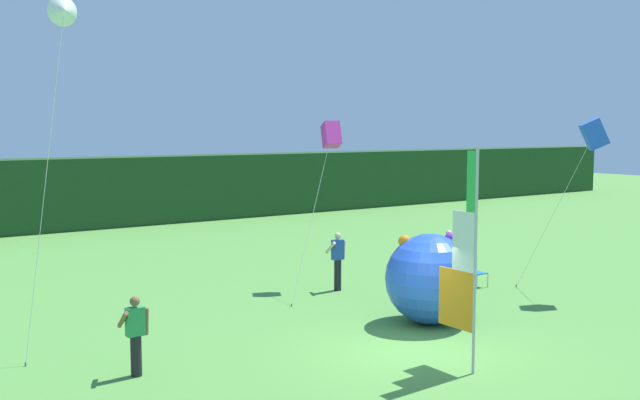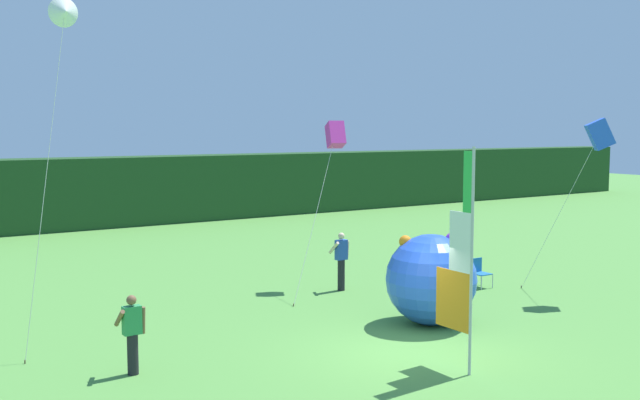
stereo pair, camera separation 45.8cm
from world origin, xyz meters
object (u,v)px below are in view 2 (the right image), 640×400
banner_flag (461,265)px  kite_white_delta_0 (64,14)px  person_mid_field (341,260)px  folding_chair (479,271)px  person_far_left (132,332)px  kite_blue_box_1 (600,135)px  inflatable_balloon (431,279)px  person_near_banner (453,255)px  kite_magenta_box_3 (335,135)px

banner_flag → kite_white_delta_0: bearing=133.1°
person_mid_field → folding_chair: size_ratio=1.99×
person_far_left → kite_blue_box_1: size_ratio=0.31×
inflatable_balloon → folding_chair: size_ratio=2.61×
person_near_banner → kite_magenta_box_3: (-3.32, 1.85, 3.82)m
banner_flag → person_far_left: 6.72m
kite_white_delta_0 → kite_magenta_box_3: kite_white_delta_0 is taller
person_near_banner → kite_white_delta_0: bearing=-179.9°
person_far_left → kite_white_delta_0: size_ratio=0.21×
banner_flag → kite_blue_box_1: bearing=18.3°
person_mid_field → kite_white_delta_0: 10.52m
person_near_banner → folding_chair: 1.06m
person_far_left → kite_blue_box_1: bearing=-3.5°
kite_white_delta_0 → kite_blue_box_1: (13.89, -3.78, -2.71)m
person_far_left → folding_chair: person_far_left is taller
folding_chair → kite_blue_box_1: bearing=-57.0°
kite_white_delta_0 → kite_blue_box_1: kite_white_delta_0 is taller
person_far_left → kite_white_delta_0: bearing=96.9°
person_near_banner → kite_blue_box_1: (2.00, -3.79, 3.85)m
folding_chair → kite_magenta_box_3: size_ratio=0.17×
person_mid_field → kite_magenta_box_3: (0.37, 0.86, 3.76)m
kite_white_delta_0 → banner_flag: bearing=-46.9°
kite_magenta_box_3 → person_near_banner: bearing=-29.2°
person_mid_field → inflatable_balloon: 4.41m
person_near_banner → person_mid_field: (-3.69, 0.99, 0.06)m
person_near_banner → kite_blue_box_1: 5.76m
banner_flag → folding_chair: banner_flag is taller
kite_white_delta_0 → person_mid_field: bearing=6.9°
banner_flag → kite_blue_box_1: kite_blue_box_1 is taller
person_mid_field → person_far_left: bearing=-153.3°
inflatable_balloon → person_near_banner: bearing=40.4°
person_near_banner → kite_magenta_box_3: kite_magenta_box_3 is taller
person_near_banner → person_far_left: bearing=-165.6°
banner_flag → person_mid_field: bearing=73.2°
folding_chair → kite_blue_box_1: (1.83, -2.81, 4.22)m
person_mid_field → person_far_left: (-7.85, -3.95, -0.09)m
person_far_left → folding_chair: (11.71, 1.99, -0.35)m
kite_white_delta_0 → person_near_banner: bearing=0.1°
person_far_left → kite_white_delta_0: kite_white_delta_0 is taller
person_far_left → inflatable_balloon: 7.55m
folding_chair → kite_blue_box_1: kite_blue_box_1 is taller
person_mid_field → person_far_left: person_mid_field is taller
person_near_banner → kite_white_delta_0: (-11.89, -0.01, 6.56)m
person_far_left → kite_magenta_box_3: bearing=30.4°
inflatable_balloon → kite_blue_box_1: 7.00m
kite_white_delta_0 → kite_blue_box_1: 14.65m
banner_flag → person_far_left: bearing=148.5°
person_mid_field → kite_blue_box_1: kite_blue_box_1 is taller
person_near_banner → person_mid_field: bearing=165.0°
inflatable_balloon → kite_blue_box_1: bearing=-3.6°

